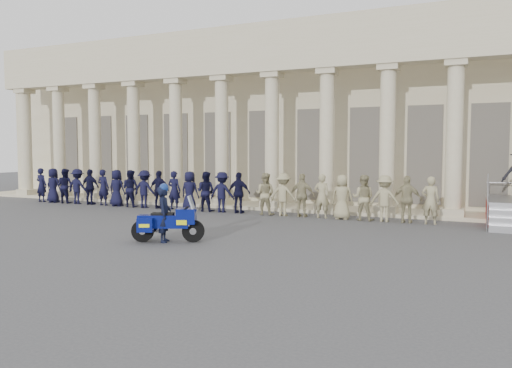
{
  "coord_description": "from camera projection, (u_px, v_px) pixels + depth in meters",
  "views": [
    {
      "loc": [
        7.42,
        -13.26,
        2.81
      ],
      "look_at": [
        0.35,
        2.53,
        1.6
      ],
      "focal_mm": 35.0,
      "sensor_mm": 36.0,
      "label": 1
    }
  ],
  "objects": [
    {
      "name": "rider",
      "position": [
        164.0,
        213.0,
        15.05
      ],
      "size": [
        0.62,
        0.73,
        1.79
      ],
      "rotation": [
        0.0,
        0.0,
        1.98
      ],
      "color": "black",
      "rests_on": "ground"
    },
    {
      "name": "ground",
      "position": [
        212.0,
        241.0,
        15.29
      ],
      "size": [
        90.0,
        90.0,
        0.0
      ],
      "primitive_type": "plane",
      "color": "#414144",
      "rests_on": "ground"
    },
    {
      "name": "building",
      "position": [
        338.0,
        119.0,
        28.4
      ],
      "size": [
        40.0,
        12.5,
        9.0
      ],
      "color": "#C3B692",
      "rests_on": "ground"
    },
    {
      "name": "motorcycle",
      "position": [
        169.0,
        222.0,
        15.07
      ],
      "size": [
        2.09,
        1.32,
        1.42
      ],
      "rotation": [
        0.0,
        0.0,
        0.41
      ],
      "color": "black",
      "rests_on": "ground"
    },
    {
      "name": "officer_rank",
      "position": [
        202.0,
        191.0,
        22.6
      ],
      "size": [
        20.36,
        0.68,
        1.8
      ],
      "color": "black",
      "rests_on": "ground"
    }
  ]
}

